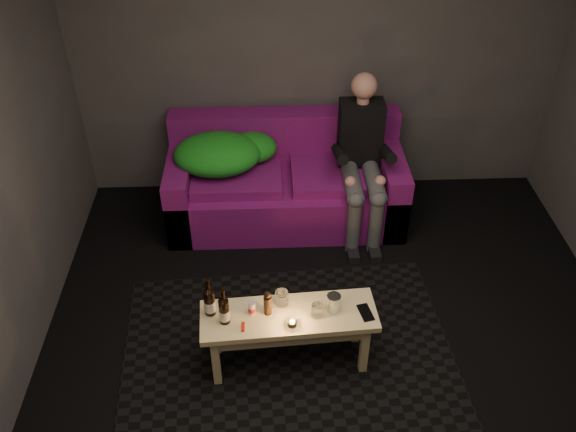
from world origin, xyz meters
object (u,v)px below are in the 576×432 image
at_px(person, 362,155).
at_px(coffee_table, 289,323).
at_px(beer_bottle_a, 209,301).
at_px(sofa, 286,183).
at_px(steel_cup, 334,303).
at_px(beer_bottle_b, 224,310).

relative_size(person, coffee_table, 1.15).
bearing_deg(beer_bottle_a, sofa, 71.70).
distance_m(sofa, steel_cup, 1.63).
bearing_deg(person, sofa, 165.31).
height_order(sofa, beer_bottle_a, sofa).
bearing_deg(beer_bottle_b, coffee_table, 6.64).
xyz_separation_m(coffee_table, steel_cup, (0.28, 0.03, 0.14)).
distance_m(sofa, person, 0.72).
height_order(beer_bottle_a, steel_cup, beer_bottle_a).
height_order(person, beer_bottle_b, person).
relative_size(person, beer_bottle_b, 4.88).
bearing_deg(person, coffee_table, -113.65).
distance_m(beer_bottle_b, steel_cup, 0.67).
height_order(coffee_table, beer_bottle_a, beer_bottle_a).
relative_size(sofa, person, 1.50).
relative_size(coffee_table, steel_cup, 9.28).
relative_size(person, beer_bottle_a, 4.59).
distance_m(sofa, coffee_table, 1.62).
xyz_separation_m(sofa, coffee_table, (-0.04, -1.62, 0.07)).
height_order(beer_bottle_a, beer_bottle_b, beer_bottle_a).
height_order(sofa, steel_cup, sofa).
xyz_separation_m(sofa, beer_bottle_b, (-0.43, -1.67, 0.25)).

